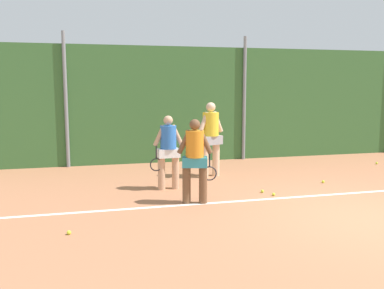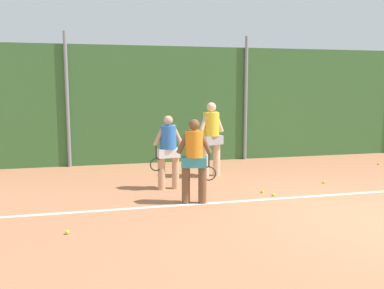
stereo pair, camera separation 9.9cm
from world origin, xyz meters
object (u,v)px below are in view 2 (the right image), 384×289
(player_backcourt_far, at_px, (211,135))
(player_foreground_near, at_px, (194,157))
(player_midcourt, at_px, (168,148))
(tennis_ball_5, at_px, (379,163))
(tennis_ball_6, at_px, (262,191))
(tennis_ball_2, at_px, (67,232))
(tennis_ball_4, at_px, (324,182))
(tennis_ball_0, at_px, (273,195))

(player_backcourt_far, bearing_deg, player_foreground_near, 43.70)
(player_midcourt, bearing_deg, tennis_ball_5, -170.47)
(player_midcourt, xyz_separation_m, tennis_ball_6, (1.87, -0.81, -0.87))
(player_foreground_near, distance_m, tennis_ball_2, 2.74)
(player_backcourt_far, distance_m, tennis_ball_4, 2.88)
(player_backcourt_far, height_order, tennis_ball_6, player_backcourt_far)
(tennis_ball_4, bearing_deg, tennis_ball_2, -159.36)
(tennis_ball_0, distance_m, tennis_ball_2, 4.22)
(player_backcourt_far, relative_size, tennis_ball_4, 27.97)
(player_backcourt_far, height_order, tennis_ball_5, player_backcourt_far)
(player_midcourt, xyz_separation_m, player_backcourt_far, (1.26, 1.01, 0.14))
(tennis_ball_6, bearing_deg, player_midcourt, 156.63)
(tennis_ball_2, bearing_deg, player_foreground_near, 27.81)
(tennis_ball_2, xyz_separation_m, tennis_ball_6, (3.88, 1.63, 0.00))
(player_midcourt, relative_size, player_backcourt_far, 0.87)
(player_midcourt, height_order, player_backcourt_far, player_backcourt_far)
(tennis_ball_4, distance_m, tennis_ball_5, 3.29)
(player_backcourt_far, height_order, tennis_ball_0, player_backcourt_far)
(player_midcourt, distance_m, tennis_ball_4, 3.72)
(tennis_ball_5, bearing_deg, tennis_ball_2, -155.39)
(player_midcourt, relative_size, tennis_ball_2, 24.43)
(player_foreground_near, xyz_separation_m, player_midcourt, (-0.28, 1.23, -0.01))
(player_foreground_near, relative_size, player_midcourt, 1.01)
(player_foreground_near, distance_m, tennis_ball_4, 3.56)
(player_foreground_near, relative_size, tennis_ball_2, 24.61)
(player_backcourt_far, bearing_deg, player_midcourt, 16.13)
(tennis_ball_5, xyz_separation_m, tennis_ball_6, (-4.54, -2.22, 0.00))
(tennis_ball_0, height_order, tennis_ball_6, same)
(player_backcourt_far, xyz_separation_m, tennis_ball_4, (2.34, -1.33, -1.00))
(player_backcourt_far, xyz_separation_m, tennis_ball_6, (0.60, -1.82, -1.00))
(tennis_ball_0, bearing_deg, tennis_ball_2, -161.58)
(player_midcourt, xyz_separation_m, tennis_ball_5, (6.40, 1.42, -0.87))
(player_midcourt, bearing_deg, player_foreground_near, 99.96)
(tennis_ball_2, distance_m, tennis_ball_4, 6.01)
(tennis_ball_5, bearing_deg, tennis_ball_0, -150.26)
(player_backcourt_far, bearing_deg, tennis_ball_6, 85.69)
(tennis_ball_2, bearing_deg, player_midcourt, 50.37)
(player_midcourt, relative_size, tennis_ball_5, 24.43)
(player_foreground_near, height_order, tennis_ball_2, player_foreground_near)
(player_midcourt, bearing_deg, tennis_ball_4, 171.97)
(tennis_ball_0, bearing_deg, tennis_ball_6, 111.86)
(player_foreground_near, height_order, player_backcourt_far, player_backcourt_far)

